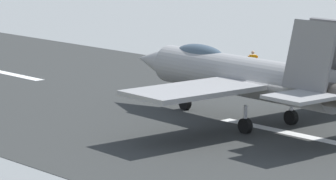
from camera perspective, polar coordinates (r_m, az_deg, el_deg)
The scene contains 4 objects.
ground_plane at distance 46.88m, azimuth 6.62°, elevation -2.46°, with size 400.00×400.00×0.00m, color gray.
runway_strip at distance 46.87m, azimuth 6.63°, elevation -2.46°, with size 240.00×26.00×0.02m.
fighter_jet at distance 48.11m, azimuth 4.53°, elevation 0.91°, with size 16.35×15.07×5.69m.
crew_person at distance 63.46m, azimuth 5.12°, elevation 1.60°, with size 0.48×0.59×1.71m.
Camera 1 is at (-30.19, 34.44, 10.01)m, focal length 101.35 mm.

